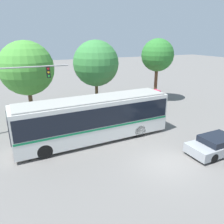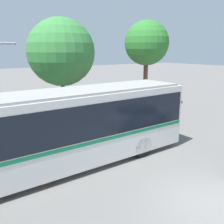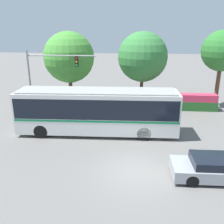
# 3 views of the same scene
# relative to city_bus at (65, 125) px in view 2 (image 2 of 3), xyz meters

# --- Properties ---
(ground_plane) EXTENTS (140.00, 140.00, 0.00)m
(ground_plane) POSITION_rel_city_bus_xyz_m (2.86, -5.03, -1.89)
(ground_plane) COLOR slate
(city_bus) EXTENTS (11.78, 2.88, 3.33)m
(city_bus) POSITION_rel_city_bus_xyz_m (0.00, 0.00, 0.00)
(city_bus) COLOR silver
(city_bus) RESTS_ON ground
(flowering_hedge) EXTENTS (6.79, 1.07, 1.57)m
(flowering_hedge) POSITION_rel_city_bus_xyz_m (7.25, 6.44, -1.13)
(flowering_hedge) COLOR #286028
(flowering_hedge) RESTS_ON ground
(street_tree_centre) EXTENTS (5.05, 5.05, 7.32)m
(street_tree_centre) POSITION_rel_city_bus_xyz_m (3.46, 8.58, 2.90)
(street_tree_centre) COLOR brown
(street_tree_centre) RESTS_ON ground
(street_tree_right) EXTENTS (3.81, 3.81, 7.46)m
(street_tree_right) POSITION_rel_city_bus_xyz_m (10.78, 7.35, 3.62)
(street_tree_right) COLOR brown
(street_tree_right) RESTS_ON ground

